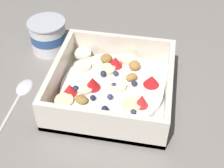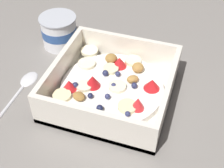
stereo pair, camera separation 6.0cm
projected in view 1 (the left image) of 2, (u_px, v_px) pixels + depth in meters
name	position (u px, v px, depth m)	size (l,w,h in m)	color
ground_plane	(117.00, 100.00, 0.61)	(2.40, 2.40, 0.00)	gray
fruit_bowl	(112.00, 87.00, 0.61)	(0.23, 0.23, 0.07)	white
spoon	(19.00, 96.00, 0.61)	(0.03, 0.17, 0.01)	silver
yogurt_cup	(48.00, 36.00, 0.70)	(0.08, 0.08, 0.07)	white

